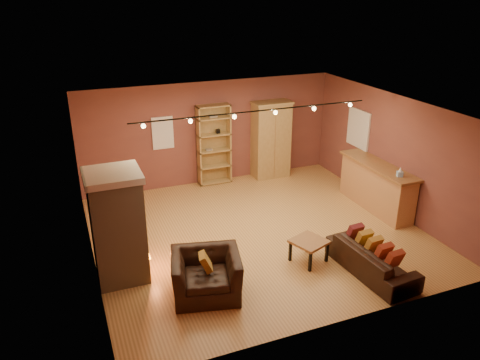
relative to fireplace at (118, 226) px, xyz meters
name	(u,v)px	position (x,y,z in m)	size (l,w,h in m)	color
floor	(257,232)	(3.04, 0.60, -1.06)	(7.00, 7.00, 0.00)	#AB763C
ceiling	(259,110)	(3.04, 0.60, 1.74)	(7.00, 7.00, 0.00)	brown
back_wall	(210,133)	(3.04, 3.85, 0.34)	(7.00, 0.02, 2.80)	brown
left_wall	(86,200)	(-0.46, 0.60, 0.34)	(0.02, 6.50, 2.80)	brown
right_wall	(393,154)	(6.54, 0.60, 0.34)	(0.02, 6.50, 2.80)	brown
fireplace	(118,226)	(0.00, 0.00, 0.00)	(1.01, 0.98, 2.12)	tan
back_window	(163,133)	(1.74, 3.83, 0.49)	(0.56, 0.04, 0.86)	white
bookcase	(213,144)	(3.09, 3.73, 0.06)	(0.90, 0.35, 2.21)	tan
armoire	(271,139)	(4.74, 3.57, 0.03)	(1.07, 0.61, 2.18)	tan
bar_counter	(376,186)	(6.24, 0.69, -0.48)	(0.64, 2.39, 1.14)	tan
tissue_box	(400,173)	(6.19, -0.11, 0.17)	(0.15, 0.15, 0.21)	#94C2EE
right_window	(358,129)	(6.51, 2.00, 0.59)	(0.05, 0.90, 1.00)	white
loveseat	(372,255)	(4.42, -1.64, -0.67)	(0.70, 1.97, 0.79)	black
armchair	(206,268)	(1.30, -1.11, -0.54)	(1.35, 1.04, 1.05)	black
coffee_table	(309,244)	(3.51, -0.85, -0.66)	(0.79, 0.79, 0.47)	#9A6538
track_rail	(255,113)	(3.04, 0.80, 1.63)	(5.20, 0.09, 0.13)	black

